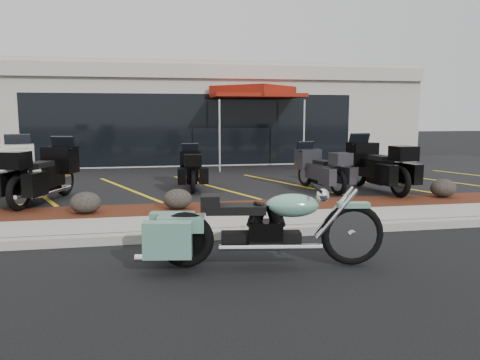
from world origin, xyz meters
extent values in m
plane|color=black|center=(0.00, 0.00, 0.00)|extent=(90.00, 90.00, 0.00)
cube|color=gray|center=(0.00, 0.90, 0.07)|extent=(24.00, 0.25, 0.15)
cube|color=gray|center=(0.00, 1.60, 0.07)|extent=(24.00, 1.20, 0.15)
cube|color=#3A180D|center=(0.00, 2.80, 0.08)|extent=(24.00, 1.20, 0.16)
cube|color=black|center=(0.00, 8.20, 0.07)|extent=(26.00, 9.60, 0.15)
cube|color=#AAA69A|center=(0.00, 14.50, 2.00)|extent=(18.00, 8.00, 4.00)
cube|color=black|center=(0.00, 10.52, 1.50)|extent=(12.00, 0.06, 2.60)
cube|color=#AAA69A|center=(0.00, 10.49, 3.60)|extent=(18.00, 0.30, 0.50)
ellipsoid|color=black|center=(-2.83, 2.62, 0.37)|extent=(0.60, 0.50, 0.42)
ellipsoid|color=black|center=(-1.05, 2.71, 0.37)|extent=(0.58, 0.49, 0.41)
ellipsoid|color=black|center=(5.08, 2.95, 0.37)|extent=(0.60, 0.50, 0.43)
cone|color=#D43E07|center=(-0.28, 7.74, 0.39)|extent=(0.40, 0.40, 0.47)
cylinder|color=silver|center=(0.95, 8.53, 1.35)|extent=(0.06, 0.06, 2.41)
cylinder|color=silver|center=(3.84, 9.02, 1.35)|extent=(0.06, 0.06, 2.41)
cylinder|color=silver|center=(0.45, 11.42, 1.35)|extent=(0.06, 0.06, 2.41)
cylinder|color=silver|center=(3.34, 11.91, 1.35)|extent=(0.06, 0.06, 2.41)
cube|color=maroon|center=(2.15, 10.22, 2.71)|extent=(3.63, 3.63, 0.13)
cube|color=maroon|center=(2.15, 10.22, 2.89)|extent=(3.21, 3.21, 0.37)
camera|label=1|loc=(-1.54, -6.70, 2.08)|focal=35.00mm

